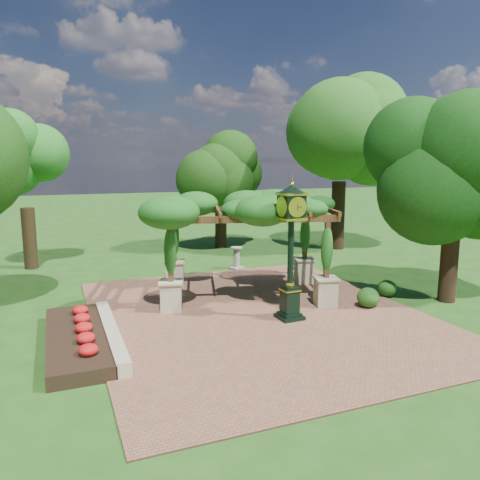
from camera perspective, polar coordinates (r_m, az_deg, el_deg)
name	(u,v)px	position (r m, az deg, el deg)	size (l,w,h in m)	color
ground	(271,325)	(14.29, 3.81, -10.31)	(120.00, 120.00, 0.00)	#1E4714
brick_plaza	(257,314)	(15.14, 2.15, -9.06)	(10.00, 12.00, 0.04)	brown
border_wall	(111,334)	(13.48, -15.43, -10.99)	(0.35, 5.00, 0.40)	#C6B793
flower_bed	(76,339)	(13.43, -19.32, -11.36)	(1.50, 5.00, 0.36)	red
pedestal_clock	(291,240)	(14.17, 6.23, 0.03)	(0.87, 0.87, 4.20)	black
pergola	(245,212)	(16.59, 0.58, 3.47)	(6.78, 5.24, 3.76)	beige
sundial	(237,259)	(21.23, -0.42, -2.38)	(0.70, 0.70, 1.02)	gray
shrub_front	(368,297)	(16.27, 15.36, -6.77)	(0.73, 0.73, 0.66)	#205217
shrub_mid	(387,288)	(17.77, 17.53, -5.60)	(0.66, 0.66, 0.59)	#1C4E16
shrub_back	(301,262)	(21.28, 7.44, -2.64)	(0.74, 0.74, 0.67)	#256B1F
tree_west_far	(24,160)	(22.99, -24.89, 8.84)	(3.09, 3.09, 7.18)	#2F2212
tree_north	(220,163)	(26.18, -2.40, 9.32)	(3.47, 3.47, 6.92)	black
tree_east_far	(341,128)	(26.43, 12.20, 13.24)	(4.88, 4.88, 9.65)	black
tree_east_near	(456,170)	(17.44, 24.84, 7.70)	(3.91, 3.91, 6.62)	#321F14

